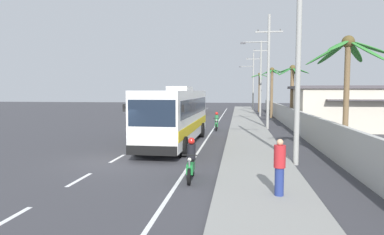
{
  "coord_description": "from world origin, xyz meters",
  "views": [
    {
      "loc": [
        5.96,
        -15.64,
        3.37
      ],
      "look_at": [
        3.09,
        5.47,
        1.7
      ],
      "focal_mm": 32.09,
      "sensor_mm": 36.0,
      "label": 1
    }
  ],
  "objects_px": {
    "utility_pole_distant": "(253,79)",
    "palm_third": "(292,85)",
    "motorcycle_beside_bus": "(217,123)",
    "palm_fourth": "(272,84)",
    "roadside_building": "(365,108)",
    "motorcycle_trailing": "(191,163)",
    "palm_second": "(347,66)",
    "utility_pole_far": "(261,78)",
    "coach_bus_foreground": "(176,114)",
    "coach_bus_far_lane": "(189,101)",
    "utility_pole_nearest": "(299,47)",
    "palm_nearest": "(259,85)",
    "pedestrian_near_kerb": "(280,166)",
    "utility_pole_mid": "(267,69)"
  },
  "relations": [
    {
      "from": "utility_pole_distant",
      "to": "palm_third",
      "type": "height_order",
      "value": "utility_pole_distant"
    },
    {
      "from": "motorcycle_beside_bus",
      "to": "utility_pole_distant",
      "type": "xyz_separation_m",
      "value": [
        4.22,
        31.01,
        4.65
      ]
    },
    {
      "from": "palm_fourth",
      "to": "roadside_building",
      "type": "relative_size",
      "value": 0.51
    },
    {
      "from": "motorcycle_trailing",
      "to": "palm_second",
      "type": "bearing_deg",
      "value": 30.21
    },
    {
      "from": "palm_third",
      "to": "utility_pole_far",
      "type": "bearing_deg",
      "value": 100.18
    },
    {
      "from": "palm_fourth",
      "to": "roadside_building",
      "type": "distance_m",
      "value": 14.21
    },
    {
      "from": "coach_bus_foreground",
      "to": "palm_second",
      "type": "relative_size",
      "value": 1.98
    },
    {
      "from": "coach_bus_far_lane",
      "to": "utility_pole_distant",
      "type": "relative_size",
      "value": 1.14
    },
    {
      "from": "utility_pole_nearest",
      "to": "utility_pole_far",
      "type": "bearing_deg",
      "value": 89.63
    },
    {
      "from": "coach_bus_far_lane",
      "to": "palm_nearest",
      "type": "distance_m",
      "value": 11.61
    },
    {
      "from": "utility_pole_distant",
      "to": "utility_pole_far",
      "type": "bearing_deg",
      "value": -88.34
    },
    {
      "from": "palm_nearest",
      "to": "roadside_building",
      "type": "xyz_separation_m",
      "value": [
        7.57,
        -23.91,
        -2.4
      ]
    },
    {
      "from": "palm_third",
      "to": "pedestrian_near_kerb",
      "type": "bearing_deg",
      "value": -99.29
    },
    {
      "from": "palm_nearest",
      "to": "utility_pole_distant",
      "type": "bearing_deg",
      "value": 99.3
    },
    {
      "from": "palm_nearest",
      "to": "palm_third",
      "type": "relative_size",
      "value": 1.07
    },
    {
      "from": "coach_bus_far_lane",
      "to": "utility_pole_nearest",
      "type": "relative_size",
      "value": 1.09
    },
    {
      "from": "roadside_building",
      "to": "utility_pole_distant",
      "type": "bearing_deg",
      "value": 106.17
    },
    {
      "from": "motorcycle_trailing",
      "to": "roadside_building",
      "type": "distance_m",
      "value": 22.37
    },
    {
      "from": "palm_nearest",
      "to": "palm_second",
      "type": "relative_size",
      "value": 1.05
    },
    {
      "from": "utility_pole_nearest",
      "to": "palm_nearest",
      "type": "xyz_separation_m",
      "value": [
        0.6,
        39.15,
        -1.01
      ]
    },
    {
      "from": "palm_fourth",
      "to": "palm_second",
      "type": "bearing_deg",
      "value": -88.21
    },
    {
      "from": "utility_pole_nearest",
      "to": "palm_third",
      "type": "relative_size",
      "value": 1.77
    },
    {
      "from": "coach_bus_foreground",
      "to": "palm_nearest",
      "type": "xyz_separation_m",
      "value": [
        7.1,
        33.91,
        2.4
      ]
    },
    {
      "from": "utility_pole_nearest",
      "to": "utility_pole_mid",
      "type": "height_order",
      "value": "utility_pole_nearest"
    },
    {
      "from": "palm_second",
      "to": "palm_fourth",
      "type": "xyz_separation_m",
      "value": [
        -0.84,
        26.91,
        -0.23
      ]
    },
    {
      "from": "coach_bus_foreground",
      "to": "utility_pole_nearest",
      "type": "distance_m",
      "value": 9.02
    },
    {
      "from": "coach_bus_far_lane",
      "to": "utility_pole_distant",
      "type": "distance_m",
      "value": 13.69
    },
    {
      "from": "coach_bus_far_lane",
      "to": "palm_fourth",
      "type": "bearing_deg",
      "value": -34.18
    },
    {
      "from": "motorcycle_trailing",
      "to": "utility_pole_mid",
      "type": "xyz_separation_m",
      "value": [
        4.22,
        17.98,
        4.63
      ]
    },
    {
      "from": "palm_second",
      "to": "palm_third",
      "type": "distance_m",
      "value": 16.76
    },
    {
      "from": "utility_pole_mid",
      "to": "motorcycle_trailing",
      "type": "bearing_deg",
      "value": -103.21
    },
    {
      "from": "palm_nearest",
      "to": "coach_bus_foreground",
      "type": "bearing_deg",
      "value": -101.82
    },
    {
      "from": "palm_third",
      "to": "roadside_building",
      "type": "bearing_deg",
      "value": -20.32
    },
    {
      "from": "utility_pole_mid",
      "to": "palm_third",
      "type": "height_order",
      "value": "utility_pole_mid"
    },
    {
      "from": "motorcycle_beside_bus",
      "to": "utility_pole_mid",
      "type": "relative_size",
      "value": 0.2
    },
    {
      "from": "utility_pole_mid",
      "to": "palm_nearest",
      "type": "height_order",
      "value": "utility_pole_mid"
    },
    {
      "from": "motorcycle_trailing",
      "to": "utility_pole_distant",
      "type": "bearing_deg",
      "value": 85.02
    },
    {
      "from": "pedestrian_near_kerb",
      "to": "utility_pole_far",
      "type": "xyz_separation_m",
      "value": [
        1.53,
        34.74,
        4.0
      ]
    },
    {
      "from": "motorcycle_trailing",
      "to": "roadside_building",
      "type": "bearing_deg",
      "value": 55.85
    },
    {
      "from": "utility_pole_nearest",
      "to": "palm_fourth",
      "type": "distance_m",
      "value": 27.6
    },
    {
      "from": "motorcycle_beside_bus",
      "to": "motorcycle_trailing",
      "type": "xyz_separation_m",
      "value": [
        0.08,
        -16.46,
        0.01
      ]
    },
    {
      "from": "palm_second",
      "to": "pedestrian_near_kerb",
      "type": "bearing_deg",
      "value": -121.61
    },
    {
      "from": "utility_pole_far",
      "to": "coach_bus_far_lane",
      "type": "bearing_deg",
      "value": 150.19
    },
    {
      "from": "roadside_building",
      "to": "palm_second",
      "type": "bearing_deg",
      "value": -111.94
    },
    {
      "from": "utility_pole_distant",
      "to": "coach_bus_foreground",
      "type": "bearing_deg",
      "value": -99.13
    },
    {
      "from": "utility_pole_far",
      "to": "utility_pole_distant",
      "type": "bearing_deg",
      "value": 91.66
    },
    {
      "from": "motorcycle_beside_bus",
      "to": "roadside_building",
      "type": "xyz_separation_m",
      "value": [
        12.62,
        2.02,
        1.27
      ]
    },
    {
      "from": "coach_bus_far_lane",
      "to": "roadside_building",
      "type": "relative_size",
      "value": 0.92
    },
    {
      "from": "motorcycle_trailing",
      "to": "utility_pole_mid",
      "type": "bearing_deg",
      "value": 76.79
    },
    {
      "from": "motorcycle_trailing",
      "to": "coach_bus_far_lane",
      "type": "bearing_deg",
      "value": 98.47
    }
  ]
}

